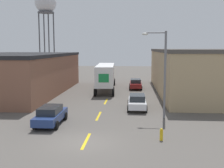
{
  "coord_description": "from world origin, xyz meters",
  "views": [
    {
      "loc": [
        3.09,
        -17.72,
        6.24
      ],
      "look_at": [
        0.94,
        11.54,
        2.47
      ],
      "focal_mm": 45.0,
      "sensor_mm": 36.0,
      "label": 1
    }
  ],
  "objects_px": {
    "parked_car_right_mid": "(137,101)",
    "parked_car_left_near": "(51,115)",
    "semi_truck": "(106,74)",
    "street_lamp": "(162,68)",
    "parked_car_right_far": "(136,84)",
    "fire_hydrant": "(161,134)",
    "water_tower": "(46,4)"
  },
  "relations": [
    {
      "from": "semi_truck",
      "to": "street_lamp",
      "type": "xyz_separation_m",
      "value": [
        6.61,
        -16.82,
        2.16
      ]
    },
    {
      "from": "parked_car_left_near",
      "to": "street_lamp",
      "type": "bearing_deg",
      "value": 17.59
    },
    {
      "from": "parked_car_right_far",
      "to": "fire_hydrant",
      "type": "height_order",
      "value": "parked_car_right_far"
    },
    {
      "from": "parked_car_right_far",
      "to": "street_lamp",
      "type": "relative_size",
      "value": 0.61
    },
    {
      "from": "water_tower",
      "to": "street_lamp",
      "type": "height_order",
      "value": "water_tower"
    },
    {
      "from": "water_tower",
      "to": "street_lamp",
      "type": "relative_size",
      "value": 2.49
    },
    {
      "from": "parked_car_left_near",
      "to": "water_tower",
      "type": "bearing_deg",
      "value": 107.35
    },
    {
      "from": "parked_car_left_near",
      "to": "street_lamp",
      "type": "height_order",
      "value": "street_lamp"
    },
    {
      "from": "semi_truck",
      "to": "parked_car_right_far",
      "type": "bearing_deg",
      "value": 10.94
    },
    {
      "from": "fire_hydrant",
      "to": "street_lamp",
      "type": "bearing_deg",
      "value": 84.35
    },
    {
      "from": "parked_car_right_far",
      "to": "parked_car_right_mid",
      "type": "bearing_deg",
      "value": -90.0
    },
    {
      "from": "parked_car_right_mid",
      "to": "parked_car_left_near",
      "type": "height_order",
      "value": "same"
    },
    {
      "from": "semi_truck",
      "to": "water_tower",
      "type": "height_order",
      "value": "water_tower"
    },
    {
      "from": "semi_truck",
      "to": "street_lamp",
      "type": "distance_m",
      "value": 18.21
    },
    {
      "from": "parked_car_left_near",
      "to": "street_lamp",
      "type": "xyz_separation_m",
      "value": [
        9.3,
        2.95,
        3.66
      ]
    },
    {
      "from": "parked_car_left_near",
      "to": "parked_car_right_far",
      "type": "xyz_separation_m",
      "value": [
        7.17,
        20.89,
        0.0
      ]
    },
    {
      "from": "water_tower",
      "to": "parked_car_left_near",
      "type": "bearing_deg",
      "value": -72.65
    },
    {
      "from": "semi_truck",
      "to": "parked_car_right_far",
      "type": "height_order",
      "value": "semi_truck"
    },
    {
      "from": "parked_car_right_mid",
      "to": "parked_car_left_near",
      "type": "xyz_separation_m",
      "value": [
        -7.17,
        -6.35,
        0.0
      ]
    },
    {
      "from": "parked_car_left_near",
      "to": "water_tower",
      "type": "xyz_separation_m",
      "value": [
        -13.52,
        43.27,
        15.54
      ]
    },
    {
      "from": "parked_car_right_mid",
      "to": "parked_car_right_far",
      "type": "bearing_deg",
      "value": 90.0
    },
    {
      "from": "fire_hydrant",
      "to": "parked_car_right_far",
      "type": "bearing_deg",
      "value": 93.53
    },
    {
      "from": "street_lamp",
      "to": "fire_hydrant",
      "type": "height_order",
      "value": "street_lamp"
    },
    {
      "from": "parked_car_left_near",
      "to": "street_lamp",
      "type": "distance_m",
      "value": 10.42
    },
    {
      "from": "street_lamp",
      "to": "parked_car_right_far",
      "type": "bearing_deg",
      "value": 96.77
    },
    {
      "from": "parked_car_right_mid",
      "to": "parked_car_right_far",
      "type": "distance_m",
      "value": 14.54
    },
    {
      "from": "semi_truck",
      "to": "water_tower",
      "type": "bearing_deg",
      "value": 121.55
    },
    {
      "from": "parked_car_left_near",
      "to": "parked_car_right_far",
      "type": "distance_m",
      "value": 22.09
    },
    {
      "from": "parked_car_right_far",
      "to": "fire_hydrant",
      "type": "distance_m",
      "value": 24.37
    },
    {
      "from": "parked_car_right_far",
      "to": "fire_hydrant",
      "type": "bearing_deg",
      "value": -86.47
    },
    {
      "from": "water_tower",
      "to": "parked_car_right_far",
      "type": "bearing_deg",
      "value": -47.26
    },
    {
      "from": "fire_hydrant",
      "to": "parked_car_left_near",
      "type": "bearing_deg",
      "value": 158.42
    }
  ]
}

